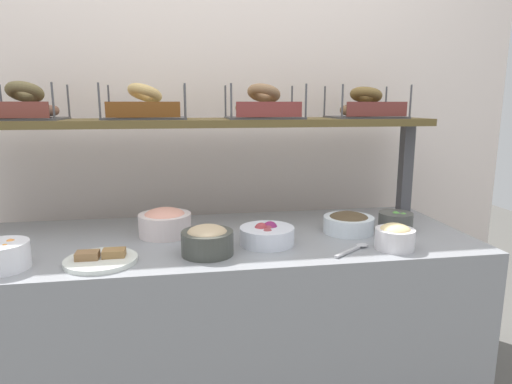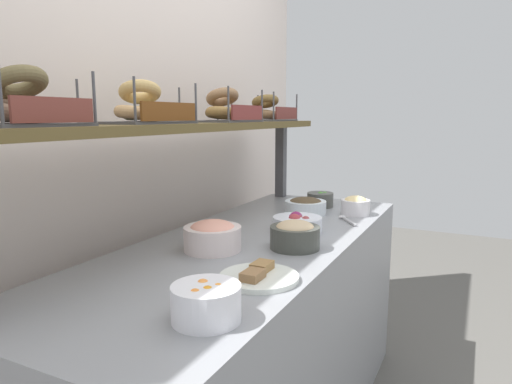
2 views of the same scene
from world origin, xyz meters
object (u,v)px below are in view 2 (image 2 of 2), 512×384
Objects in this scene: bowl_hummus at (295,235)px; bagel_basket_cinnamon_raisin at (266,112)px; bagel_basket_poppy at (21,106)px; bagel_basket_plain at (141,109)px; serving_plate_white at (259,276)px; bowl_veggie_mix at (320,199)px; bowl_lox_spread at (213,235)px; bagel_basket_everything at (223,111)px; bowl_egg_salad at (355,205)px; bowl_chocolate_spread at (305,206)px; bowl_fruit_salad at (206,302)px; bowl_beet_salad at (297,224)px; serving_spoon_near_plate at (345,219)px.

bowl_hummus is 0.56× the size of bagel_basket_cinnamon_raisin.
bagel_basket_poppy reaches higher than bagel_basket_plain.
bowl_veggie_mix is at bearing 9.57° from serving_plate_white.
bagel_basket_plain reaches higher than serving_plate_white.
bowl_hummus is 0.92m from bagel_basket_poppy.
bowl_lox_spread is 0.33m from serving_plate_white.
bagel_basket_everything is at bearing -178.18° from bagel_basket_cinnamon_raisin.
bowl_egg_salad reaches higher than bowl_chocolate_spread.
serving_plate_white is (0.28, 0.01, -0.03)m from bowl_fruit_salad.
bowl_egg_salad is at bearing -20.48° from bowl_lox_spread.
bagel_basket_poppy is (-0.05, 0.50, 0.44)m from bowl_fruit_salad.
bowl_beet_salad is 0.63× the size of bagel_basket_everything.
bowl_beet_salad is 0.58m from bagel_basket_everything.
bowl_fruit_salad is 1.03× the size of serving_spoon_near_plate.
serving_spoon_near_plate is 0.71m from bagel_basket_everything.
bowl_fruit_salad is at bearing 179.52° from serving_spoon_near_plate.
bowl_veggie_mix is at bearing 7.90° from bowl_fruit_salad.
serving_plate_white is 0.76m from bagel_basket_poppy.
bowl_lox_spread is (-0.89, 0.09, 0.01)m from bowl_veggie_mix.
bowl_chocolate_spread is at bearing 177.45° from bowl_veggie_mix.
bagel_basket_everything is at bearing 136.24° from bowl_chocolate_spread.
bagel_basket_plain reaches higher than bowl_hummus.
bowl_hummus is at bearing -65.37° from bagel_basket_plain.
bowl_fruit_salad is (-1.37, -0.19, 0.00)m from bowl_veggie_mix.
bowl_hummus is at bearing 2.91° from bowl_fruit_salad.
bowl_egg_salad is 0.84× the size of bowl_fruit_salad.
bowl_egg_salad is 0.67m from bagel_basket_cinnamon_raisin.
serving_spoon_near_plate is at bearing 176.62° from bowl_egg_salad.
bowl_hummus is 0.77× the size of serving_plate_white.
bowl_lox_spread is at bearing 120.85° from bowl_hummus.
bowl_chocolate_spread is at bearing -43.76° from bagel_basket_everything.
bowl_fruit_salad reaches higher than bowl_veggie_mix.
bowl_lox_spread is 0.64× the size of bagel_basket_cinnamon_raisin.
bagel_basket_plain is (0.40, 0.51, 0.43)m from bowl_fruit_salad.
bowl_lox_spread is 0.71m from serving_spoon_near_plate.
bagel_basket_everything is (-0.48, 0.28, 0.44)m from bowl_veggie_mix.
bowl_chocolate_spread is 1.22× the size of bowl_fruit_salad.
bowl_veggie_mix is 0.76× the size of bowl_hummus.
bowl_beet_salad is 0.23m from bowl_hummus.
serving_plate_white is at bearing -155.66° from bagel_basket_cinnamon_raisin.
serving_plate_white is at bearing 1.42° from bowl_fruit_salad.
bowl_egg_salad is 0.98m from serving_plate_white.
bowl_hummus is (-0.22, -0.08, 0.01)m from bowl_beet_salad.
bowl_chocolate_spread is 1.34m from bagel_basket_poppy.
bowl_hummus is 0.51m from serving_spoon_near_plate.
bowl_chocolate_spread is 0.55m from bagel_basket_cinnamon_raisin.
bagel_basket_plain is at bearing 144.47° from serving_spoon_near_plate.
bowl_lox_spread is 0.72× the size of bagel_basket_poppy.
bagel_basket_poppy reaches higher than bowl_beet_salad.
bowl_egg_salad is 0.69× the size of bowl_chocolate_spread.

